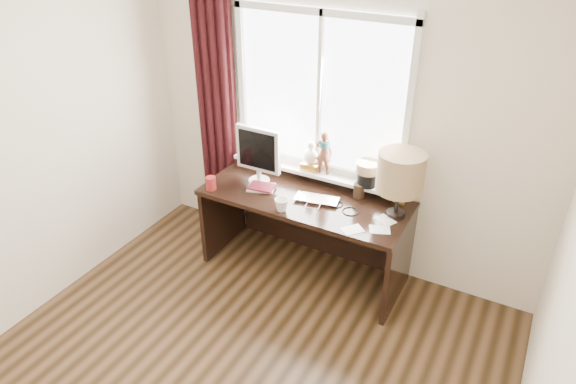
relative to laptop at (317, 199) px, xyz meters
The scene contains 14 objects.
wall_back 0.66m from the laptop, 92.53° to the left, with size 3.50×2.60×0.00m, color beige.
laptop is the anchor object (origin of this frame).
mug 0.32m from the laptop, 125.20° to the right, with size 0.11×0.10×0.11m, color white.
red_cup 0.89m from the laptop, 163.97° to the right, with size 0.08×0.08×0.11m, color maroon.
window 0.65m from the laptop, 115.26° to the left, with size 1.52×0.22×1.40m.
curtain 1.24m from the laptop, 165.72° to the left, with size 0.38×0.09×2.25m.
desk 0.30m from the laptop, 136.04° to the left, with size 1.70×0.70×0.75m.
monitor 0.64m from the laptop, behind, with size 0.40×0.18×0.49m.
notebook_stack 0.49m from the laptop, behind, with size 0.26×0.22×0.03m.
brush_holder 0.35m from the laptop, 38.93° to the left, with size 0.09×0.09×0.25m.
icon_frame 0.65m from the laptop, 25.39° to the left, with size 0.10×0.04×0.13m.
table_lamp 0.71m from the laptop, ahead, with size 0.35×0.35×0.52m.
loose_papers 0.53m from the laptop, 14.63° to the right, with size 0.36×0.41×0.00m.
desk_cables 0.18m from the laptop, ahead, with size 0.46×0.25×0.01m.
Camera 1 is at (1.48, -1.57, 2.86)m, focal length 32.00 mm.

